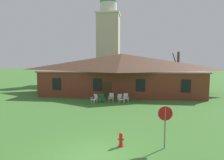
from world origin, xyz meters
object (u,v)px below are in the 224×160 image
stop_sign (165,118)px  lawn_chair_middle (120,98)px  lawn_chair_left_end (111,97)px  lawn_chair_by_porch (95,98)px  lawn_chair_near_door (102,98)px  fire_hydrant (121,140)px  lawn_chair_right_end (126,97)px

stop_sign → lawn_chair_middle: bearing=106.2°
lawn_chair_left_end → lawn_chair_middle: size_ratio=1.00×
stop_sign → lawn_chair_middle: (-3.31, 11.39, -1.15)m
lawn_chair_by_porch → lawn_chair_near_door: same height
lawn_chair_near_door → lawn_chair_middle: same height
lawn_chair_by_porch → lawn_chair_near_door: size_ratio=1.00×
stop_sign → lawn_chair_by_porch: 12.61m
lawn_chair_left_end → fire_hydrant: 12.21m
lawn_chair_by_porch → lawn_chair_left_end: 2.02m
stop_sign → fire_hydrant: 2.68m
lawn_chair_middle → fire_hydrant: size_ratio=1.21×
stop_sign → lawn_chair_near_door: stop_sign is taller
lawn_chair_left_end → lawn_chair_middle: same height
stop_sign → lawn_chair_by_porch: stop_sign is taller
stop_sign → lawn_chair_right_end: stop_sign is taller
lawn_chair_by_porch → fire_hydrant: (3.80, -11.00, -0.12)m
stop_sign → lawn_chair_left_end: bearing=110.2°
lawn_chair_left_end → lawn_chair_right_end: same height
lawn_chair_left_end → fire_hydrant: lawn_chair_left_end is taller
stop_sign → lawn_chair_right_end: (-2.70, 11.91, -1.15)m
lawn_chair_near_door → fire_hydrant: 11.72m
lawn_chair_right_end → lawn_chair_near_door: bearing=-166.7°
lawn_chair_by_porch → lawn_chair_near_door: bearing=23.2°
lawn_chair_left_end → fire_hydrant: size_ratio=1.21×
lawn_chair_by_porch → lawn_chair_left_end: (1.73, 1.04, 0.00)m
lawn_chair_right_end → lawn_chair_middle: bearing=-139.6°
lawn_chair_left_end → lawn_chair_near_door: bearing=-144.0°
stop_sign → lawn_chair_near_door: 12.55m
lawn_chair_by_porch → lawn_chair_right_end: size_ratio=1.00×
lawn_chair_near_door → lawn_chair_right_end: size_ratio=1.00×
lawn_chair_by_porch → lawn_chair_right_end: (3.45, 0.96, 0.00)m
lawn_chair_near_door → lawn_chair_middle: 2.10m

